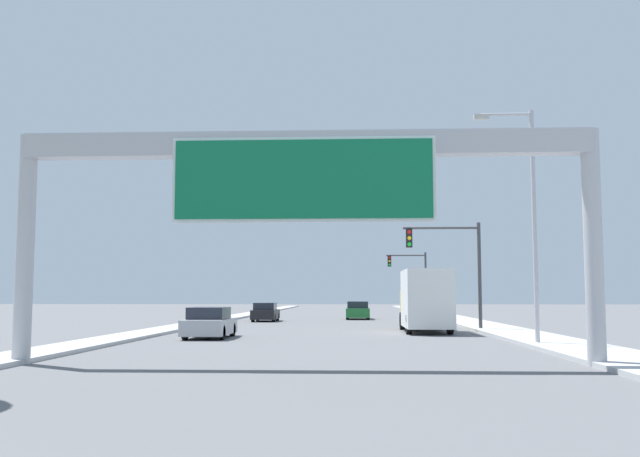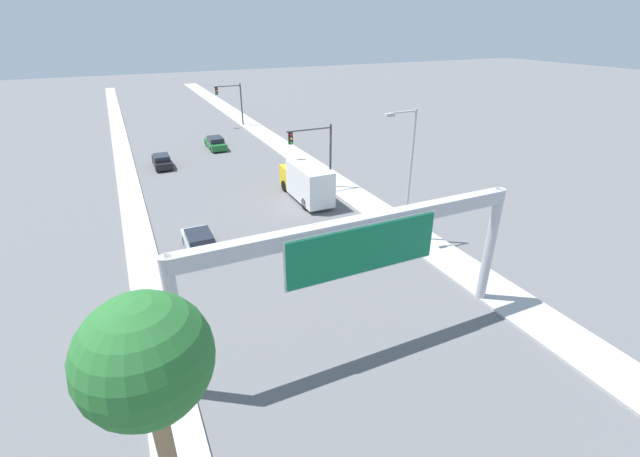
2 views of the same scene
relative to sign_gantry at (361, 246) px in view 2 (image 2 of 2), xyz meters
name	(u,v)px [view 2 (image 2 of 2)]	position (x,y,z in m)	size (l,w,h in m)	color
sidewalk_right	(266,136)	(9.50, 42.09, -5.24)	(3.00, 120.00, 0.15)	#B2B2B2
median_strip_left	(122,151)	(-9.00, 42.09, -5.24)	(2.00, 120.00, 0.15)	#B2B2B2
sign_gantry	(361,246)	(0.00, 0.00, 0.00)	(16.92, 0.73, 6.72)	#B2B2B7
car_far_left	(162,161)	(-5.25, 33.60, -4.65)	(1.76, 4.23, 1.40)	black
car_far_center	(200,242)	(-5.25, 12.64, -4.64)	(1.87, 4.41, 1.43)	#A5A8AD
car_near_right	(216,143)	(1.75, 38.71, -4.62)	(1.89, 4.77, 1.46)	#1E662D
truck_box_primary	(307,182)	(5.25, 18.24, -3.64)	(2.35, 7.36, 3.30)	yellow
traffic_light_near_intersection	(317,147)	(7.11, 20.09, -1.21)	(4.36, 0.32, 6.06)	#3D3D3F
traffic_light_mid_block	(233,98)	(7.27, 50.09, -1.18)	(3.95, 0.32, 6.17)	#3D3D3F
palm_tree_foreground	(146,365)	(-9.25, -6.06, 2.02)	(3.14, 3.14, 9.07)	#8C704C
street_lamp_right	(407,168)	(8.34, 8.13, 0.15)	(2.39, 0.28, 9.39)	#B2B2B7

